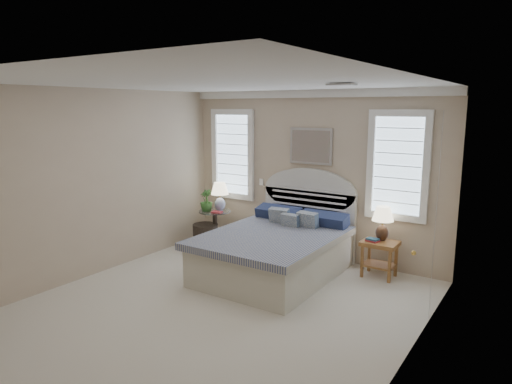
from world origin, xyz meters
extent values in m
cube|color=beige|center=(0.00, 0.00, 0.00)|extent=(4.50, 5.00, 0.01)
cube|color=white|center=(0.00, 0.00, 2.70)|extent=(4.50, 5.00, 0.01)
cube|color=#BCA68D|center=(0.00, 2.50, 1.35)|extent=(4.50, 0.02, 2.70)
cube|color=#BCA68D|center=(-2.25, 0.00, 1.35)|extent=(0.02, 5.00, 2.70)
cube|color=#BCA68D|center=(2.25, 0.00, 1.35)|extent=(0.02, 5.00, 2.70)
cube|color=white|center=(0.00, 2.46, 2.64)|extent=(4.50, 0.08, 0.12)
cube|color=#B2B2B2|center=(1.20, 0.80, 2.68)|extent=(0.30, 0.20, 0.02)
cube|color=white|center=(-0.95, 2.48, 1.15)|extent=(0.08, 0.01, 0.12)
cube|color=silver|center=(-1.55, 2.48, 1.60)|extent=(0.90, 0.06, 1.60)
cube|color=silver|center=(1.40, 2.48, 1.60)|extent=(0.90, 0.06, 1.60)
cube|color=silver|center=(0.00, 2.46, 1.82)|extent=(0.74, 0.04, 0.58)
cube|color=silver|center=(2.23, 1.20, 1.20)|extent=(0.02, 1.80, 2.40)
cube|color=beige|center=(0.00, 1.33, 0.28)|extent=(1.60, 2.10, 0.55)
cube|color=navy|center=(0.00, 1.28, 0.59)|extent=(1.72, 2.15, 0.10)
cube|color=beige|center=(0.00, 2.44, 0.55)|extent=(1.62, 0.08, 1.10)
cube|color=#1A2342|center=(-0.40, 2.16, 0.73)|extent=(0.75, 0.31, 0.23)
cube|color=#1A2342|center=(0.40, 2.16, 0.73)|extent=(0.75, 0.31, 0.23)
cube|color=#334C72|center=(-0.25, 1.93, 0.71)|extent=(0.33, 0.20, 0.34)
cube|color=#334C72|center=(0.25, 1.93, 0.71)|extent=(0.33, 0.20, 0.34)
cube|color=#334C72|center=(0.00, 1.83, 0.69)|extent=(0.28, 0.14, 0.29)
cylinder|color=black|center=(-1.65, 2.05, 0.01)|extent=(0.32, 0.32, 0.03)
cylinder|color=black|center=(-1.65, 2.05, 0.30)|extent=(0.08, 0.08, 0.60)
cylinder|color=silver|center=(-1.65, 2.05, 0.62)|extent=(0.56, 0.56, 0.02)
cube|color=#9A6732|center=(1.30, 2.15, 0.50)|extent=(0.50, 0.40, 0.06)
cube|color=#9A6732|center=(1.30, 2.15, 0.18)|extent=(0.44, 0.34, 0.03)
cube|color=#9A6732|center=(1.10, 2.00, 0.23)|extent=(0.04, 0.04, 0.47)
cube|color=#9A6732|center=(1.10, 2.30, 0.23)|extent=(0.04, 0.04, 0.47)
cube|color=#9A6732|center=(1.50, 2.00, 0.23)|extent=(0.04, 0.04, 0.47)
cube|color=#9A6732|center=(1.50, 2.30, 0.23)|extent=(0.04, 0.04, 0.47)
cylinder|color=black|center=(-1.74, 1.90, 0.20)|extent=(0.49, 0.49, 0.40)
cylinder|color=silver|center=(-1.59, 2.13, 0.64)|extent=(0.13, 0.13, 0.03)
ellipsoid|color=silver|center=(-1.59, 2.13, 0.74)|extent=(0.24, 0.24, 0.24)
cylinder|color=gold|center=(-1.59, 2.13, 0.89)|extent=(0.03, 0.03, 0.09)
cylinder|color=black|center=(1.29, 2.24, 0.54)|extent=(0.14, 0.14, 0.03)
ellipsoid|color=black|center=(1.29, 2.24, 0.64)|extent=(0.25, 0.25, 0.24)
cylinder|color=gold|center=(1.29, 2.24, 0.79)|extent=(0.03, 0.03, 0.09)
imported|color=#307830|center=(-1.75, 1.95, 0.82)|extent=(0.22, 0.22, 0.38)
cube|color=#A62932|center=(-1.53, 1.95, 0.64)|extent=(0.20, 0.17, 0.02)
cube|color=#A62932|center=(1.21, 2.09, 0.54)|extent=(0.20, 0.16, 0.02)
cube|color=navy|center=(1.21, 2.09, 0.57)|extent=(0.19, 0.15, 0.02)
camera|label=1|loc=(3.29, -4.10, 2.43)|focal=32.00mm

